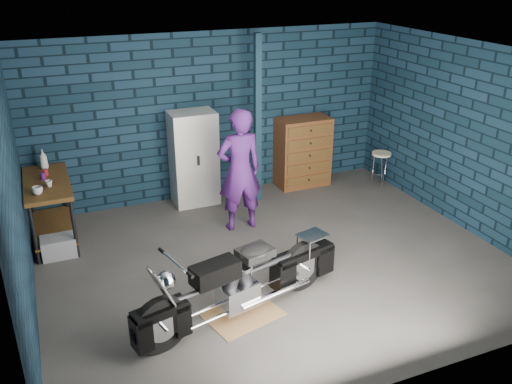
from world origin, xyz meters
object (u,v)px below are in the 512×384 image
tool_chest (303,152)px  shop_stool (380,169)px  person (240,170)px  motorcycle (242,277)px  storage_bin (59,247)px  workbench (51,211)px  locker (194,158)px

tool_chest → shop_stool: tool_chest is taller
tool_chest → shop_stool: (1.25, -0.55, -0.30)m
person → tool_chest: 1.99m
motorcycle → person: 2.21m
storage_bin → tool_chest: bearing=13.2°
workbench → motorcycle: size_ratio=0.62×
locker → shop_stool: 3.30m
tool_chest → storage_bin: bearing=-166.8°
workbench → motorcycle: motorcycle is taller
workbench → motorcycle: (1.84, -2.68, 0.04)m
tool_chest → locker: bearing=180.0°
workbench → person: person is taller
locker → tool_chest: locker is taller
person → tool_chest: size_ratio=1.50×
storage_bin → shop_stool: bearing=4.5°
motorcycle → shop_stool: bearing=21.5°
shop_stool → tool_chest: bearing=156.2°
person → locker: bearing=-71.9°
motorcycle → tool_chest: 3.95m
motorcycle → shop_stool: motorcycle is taller
person → storage_bin: person is taller
person → shop_stool: size_ratio=3.00×
motorcycle → storage_bin: motorcycle is taller
motorcycle → locker: (0.40, 3.16, 0.27)m
workbench → tool_chest: bearing=6.5°
storage_bin → locker: size_ratio=0.29×
workbench → shop_stool: (5.46, -0.07, -0.15)m
workbench → locker: size_ratio=0.91×
shop_stool → locker: bearing=170.3°
person → shop_stool: 2.98m
workbench → tool_chest: tool_chest is taller
workbench → locker: (2.24, 0.48, 0.31)m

